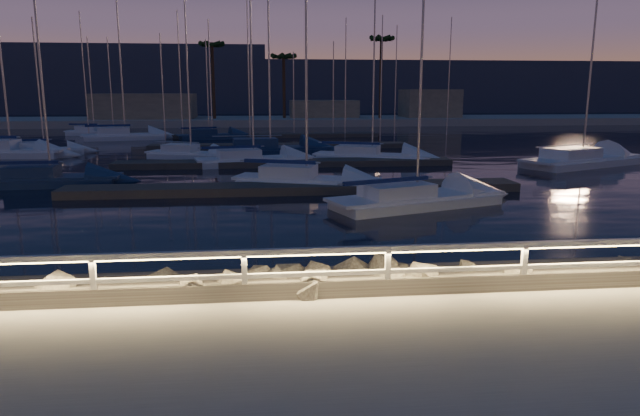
# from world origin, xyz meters

# --- Properties ---
(ground) EXTENTS (400.00, 400.00, 0.00)m
(ground) POSITION_xyz_m (0.00, 0.00, 0.00)
(ground) COLOR #AFAA9E
(ground) RESTS_ON ground
(harbor_water) EXTENTS (400.00, 440.00, 0.60)m
(harbor_water) POSITION_xyz_m (0.00, 31.22, -0.97)
(harbor_water) COLOR black
(harbor_water) RESTS_ON ground
(guard_rail) EXTENTS (44.11, 0.12, 1.06)m
(guard_rail) POSITION_xyz_m (-0.07, -0.00, 0.77)
(guard_rail) COLOR silver
(guard_rail) RESTS_ON ground
(riprap) EXTENTS (29.65, 2.97, 1.40)m
(riprap) POSITION_xyz_m (3.53, 1.38, -0.19)
(riprap) COLOR slate
(riprap) RESTS_ON ground
(floating_docks) EXTENTS (22.00, 36.00, 0.40)m
(floating_docks) POSITION_xyz_m (0.00, 32.50, -0.40)
(floating_docks) COLOR #574F48
(floating_docks) RESTS_ON ground
(far_shore) EXTENTS (160.00, 14.00, 5.20)m
(far_shore) POSITION_xyz_m (-0.12, 74.05, 0.29)
(far_shore) COLOR #AFAA9E
(far_shore) RESTS_ON ground
(palm_left) EXTENTS (3.00, 3.00, 11.20)m
(palm_left) POSITION_xyz_m (-8.00, 72.00, 10.14)
(palm_left) COLOR #493122
(palm_left) RESTS_ON ground
(palm_center) EXTENTS (3.00, 3.00, 9.70)m
(palm_center) POSITION_xyz_m (2.00, 73.00, 8.78)
(palm_center) COLOR #493122
(palm_center) RESTS_ON ground
(palm_right) EXTENTS (3.00, 3.00, 12.20)m
(palm_right) POSITION_xyz_m (16.00, 72.00, 11.03)
(palm_right) COLOR #493122
(palm_right) RESTS_ON ground
(distant_hills) EXTENTS (230.00, 37.50, 18.00)m
(distant_hills) POSITION_xyz_m (-22.13, 133.69, 4.74)
(distant_hills) COLOR #333A4F
(distant_hills) RESTS_ON ground
(sailboat_b) EXTENTS (7.02, 2.45, 11.78)m
(sailboat_b) POSITION_xyz_m (-12.62, 19.21, -0.19)
(sailboat_b) COLOR navy
(sailboat_b) RESTS_ON ground
(sailboat_c) EXTENTS (7.82, 3.74, 12.80)m
(sailboat_c) POSITION_xyz_m (-2.26, 26.62, -0.19)
(sailboat_c) COLOR white
(sailboat_c) RESTS_ON ground
(sailboat_d) EXTENTS (8.14, 4.74, 13.31)m
(sailboat_d) POSITION_xyz_m (4.77, 11.93, -0.20)
(sailboat_d) COLOR white
(sailboat_d) RESTS_ON ground
(sailboat_e) EXTENTS (8.14, 3.14, 13.61)m
(sailboat_e) POSITION_xyz_m (-20.22, 33.11, -0.13)
(sailboat_e) COLOR white
(sailboat_e) RESTS_ON ground
(sailboat_f) EXTENTS (7.63, 4.53, 12.60)m
(sailboat_f) POSITION_xyz_m (0.50, 17.23, -0.17)
(sailboat_f) COLOR white
(sailboat_f) RESTS_ON ground
(sailboat_g) EXTENTS (9.39, 3.69, 15.54)m
(sailboat_g) POSITION_xyz_m (-1.07, 32.95, -0.13)
(sailboat_g) COLOR navy
(sailboat_g) RESTS_ON ground
(sailboat_h) EXTENTS (9.75, 6.29, 16.10)m
(sailboat_h) POSITION_xyz_m (19.24, 23.97, -0.14)
(sailboat_h) COLOR white
(sailboat_h) RESTS_ON ground
(sailboat_i) EXTENTS (6.23, 3.55, 10.31)m
(sailboat_i) POSITION_xyz_m (-18.34, 34.61, -0.21)
(sailboat_i) COLOR white
(sailboat_i) RESTS_ON ground
(sailboat_j) EXTENTS (6.83, 4.21, 11.31)m
(sailboat_j) POSITION_xyz_m (-6.79, 30.93, -0.20)
(sailboat_j) COLOR white
(sailboat_j) RESTS_ON ground
(sailboat_k) EXTENTS (7.28, 4.02, 11.92)m
(sailboat_k) POSITION_xyz_m (-6.68, 48.49, -0.21)
(sailboat_k) COLOR navy
(sailboat_k) RESTS_ON ground
(sailboat_l) EXTENTS (8.36, 5.17, 13.73)m
(sailboat_l) POSITION_xyz_m (5.97, 27.98, -0.19)
(sailboat_l) COLOR white
(sailboat_l) RESTS_ON ground
(sailboat_m) EXTENTS (6.45, 2.78, 10.71)m
(sailboat_m) POSITION_xyz_m (-20.17, 55.03, -0.20)
(sailboat_m) COLOR white
(sailboat_m) RESTS_ON ground
(sailboat_n) EXTENTS (8.64, 4.06, 14.20)m
(sailboat_n) POSITION_xyz_m (-15.39, 48.36, -0.14)
(sailboat_n) COLOR white
(sailboat_n) RESTS_ON ground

